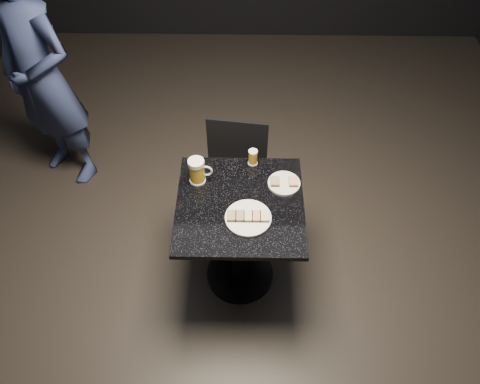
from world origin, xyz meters
name	(u,v)px	position (x,y,z in m)	size (l,w,h in m)	color
floor	(240,275)	(0.00, 0.00, 0.00)	(6.00, 6.00, 0.00)	black
room_shell	(240,15)	(0.00, 0.00, 1.84)	(6.00, 6.00, 6.00)	black
plate_large	(248,218)	(0.05, -0.11, 0.76)	(0.25, 0.25, 0.01)	white
plate_small	(284,183)	(0.25, 0.14, 0.76)	(0.18, 0.18, 0.01)	silver
patron	(41,77)	(-1.34, 0.97, 0.87)	(0.63, 0.41, 1.73)	navy
table	(240,229)	(0.00, 0.00, 0.51)	(0.70, 0.70, 0.75)	black
beer_mug	(197,171)	(-0.24, 0.16, 0.83)	(0.14, 0.09, 0.16)	silver
beer_tumbler	(253,157)	(0.07, 0.31, 0.80)	(0.06, 0.06, 0.10)	silver
chair	(235,175)	(-0.04, 0.44, 0.50)	(0.43, 0.43, 0.86)	black
canapes_on_plate_large	(248,216)	(0.05, -0.11, 0.77)	(0.22, 0.07, 0.02)	#4C3521
canapes_on_plate_small	(284,181)	(0.25, 0.14, 0.77)	(0.15, 0.07, 0.02)	#4C3521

